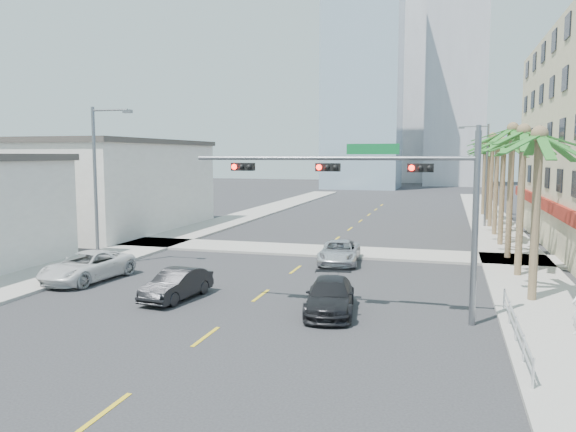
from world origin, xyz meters
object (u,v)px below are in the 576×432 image
at_px(car_lane_right, 330,296).
at_px(traffic_signal_mast, 387,188).
at_px(car_parked_far, 87,266).
at_px(car_lane_center, 339,252).
at_px(car_lane_left, 177,284).

bearing_deg(car_lane_right, traffic_signal_mast, -13.99).
bearing_deg(car_parked_far, traffic_signal_mast, -2.79).
height_order(car_parked_far, car_lane_center, car_parked_far).
xyz_separation_m(car_lane_left, car_lane_right, (6.93, -0.22, 0.01)).
bearing_deg(traffic_signal_mast, car_lane_center, 109.82).
distance_m(car_parked_far, car_lane_center, 13.91).
distance_m(traffic_signal_mast, car_lane_right, 4.93).
xyz_separation_m(traffic_signal_mast, car_lane_right, (-2.22, 0.24, -4.39)).
bearing_deg(car_lane_left, car_lane_center, 69.09).
distance_m(car_parked_far, car_lane_left, 6.38).
relative_size(car_lane_left, car_lane_center, 0.83).
distance_m(car_lane_center, car_lane_right, 10.38).
xyz_separation_m(car_parked_far, car_lane_center, (11.40, 7.97, -0.07)).
bearing_deg(car_lane_right, car_parked_far, 162.05).
xyz_separation_m(traffic_signal_mast, car_lane_left, (-9.15, 0.46, -4.40)).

